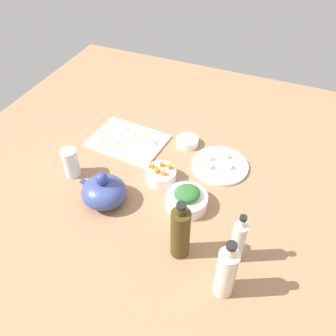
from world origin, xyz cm
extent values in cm
cube|color=#9B6F4D|center=(0.00, 0.00, 1.50)|extent=(190.00, 190.00, 3.00)
cube|color=silver|center=(25.53, -13.80, 3.50)|extent=(34.22, 26.66, 1.00)
cylinder|color=white|center=(-17.57, -14.07, 3.60)|extent=(23.63, 23.63, 1.20)
cylinder|color=white|center=(-12.23, 11.37, 5.62)|extent=(15.49, 15.49, 5.24)
cylinder|color=white|center=(1.92, 2.69, 5.62)|extent=(12.19, 12.19, 5.23)
cylinder|color=white|center=(-0.20, -22.49, 4.62)|extent=(9.85, 9.85, 3.24)
ellipsoid|color=#374586|center=(16.90, 20.96, 8.03)|extent=(16.89, 16.40, 10.05)
sphere|color=navy|center=(16.90, 20.96, 14.95)|extent=(4.73, 4.73, 4.73)
cylinder|color=#374586|center=(24.08, 20.96, 9.28)|extent=(5.38, 2.00, 3.93)
cylinder|color=#433615|center=(-17.15, 31.03, 12.96)|extent=(6.25, 6.25, 19.92)
cylinder|color=#433615|center=(-17.15, 31.03, 24.34)|extent=(2.81, 2.81, 2.85)
cylinder|color=black|center=(-17.15, 31.03, 26.36)|extent=(3.12, 3.12, 1.20)
cylinder|color=silver|center=(-34.60, 25.98, 11.28)|extent=(4.43, 4.43, 16.56)
cylinder|color=silver|center=(-34.60, 25.98, 21.14)|extent=(1.99, 1.99, 3.17)
cylinder|color=black|center=(-34.60, 25.98, 23.33)|extent=(2.22, 2.22, 1.20)
cylinder|color=beige|center=(-34.16, 38.65, 12.52)|extent=(6.04, 6.04, 19.04)
cylinder|color=beige|center=(-34.16, 38.65, 23.86)|extent=(2.72, 2.72, 3.64)
cylinder|color=black|center=(-34.16, 38.65, 26.28)|extent=(3.02, 3.02, 1.20)
cylinder|color=white|center=(36.45, 13.18, 9.17)|extent=(6.33, 6.33, 12.34)
cube|color=orange|center=(2.52, -0.04, 9.13)|extent=(2.40, 2.40, 1.80)
cube|color=orange|center=(2.95, 4.13, 9.13)|extent=(2.45, 2.45, 1.80)
cube|color=orange|center=(-0.48, 4.26, 9.13)|extent=(2.07, 2.07, 1.80)
cube|color=orange|center=(-1.08, 0.28, 9.13)|extent=(2.46, 2.46, 1.80)
cube|color=orange|center=(6.03, 2.38, 9.13)|extent=(1.96, 1.96, 1.80)
ellipsoid|color=#2C642C|center=(-12.23, 11.37, 9.95)|extent=(12.93, 13.12, 3.40)
cube|color=silver|center=(-21.71, -13.38, 5.30)|extent=(2.35, 2.35, 2.20)
cube|color=white|center=(-18.49, -19.02, 5.30)|extent=(2.76, 2.76, 2.20)
cube|color=#F0EFCE|center=(-14.24, -10.33, 5.30)|extent=(2.78, 2.78, 2.20)
cube|color=white|center=(-12.45, -15.12, 5.30)|extent=(3.09, 3.09, 2.20)
pyramid|color=beige|center=(13.78, -14.97, 5.44)|extent=(5.11, 5.15, 2.89)
pyramid|color=beige|center=(36.69, -8.41, 5.08)|extent=(7.09, 7.00, 2.17)
pyramid|color=beige|center=(19.25, -19.70, 5.59)|extent=(6.65, 6.14, 3.18)
pyramid|color=beige|center=(23.69, -16.35, 5.47)|extent=(7.11, 6.70, 2.94)
pyramid|color=beige|center=(27.60, -8.12, 5.27)|extent=(5.01, 5.63, 2.54)
pyramid|color=beige|center=(29.86, -19.08, 5.07)|extent=(6.87, 7.07, 2.14)
camera|label=1|loc=(-39.30, 94.02, 104.64)|focal=37.93mm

